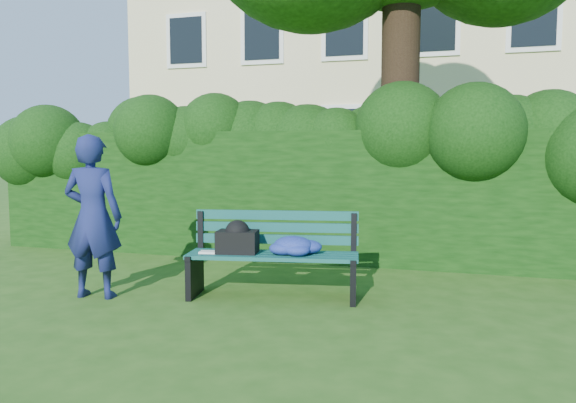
% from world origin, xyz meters
% --- Properties ---
extents(ground, '(80.00, 80.00, 0.00)m').
position_xyz_m(ground, '(0.00, 0.00, 0.00)').
color(ground, '#2A5316').
rests_on(ground, ground).
extents(apartment_building, '(16.00, 8.08, 12.00)m').
position_xyz_m(apartment_building, '(-0.00, 13.99, 6.00)').
color(apartment_building, beige).
rests_on(apartment_building, ground).
extents(hedge, '(10.00, 1.00, 1.80)m').
position_xyz_m(hedge, '(0.00, 2.20, 0.90)').
color(hedge, black).
rests_on(hedge, ground).
extents(park_bench, '(1.83, 0.85, 0.89)m').
position_xyz_m(park_bench, '(0.02, -0.07, 0.50)').
color(park_bench, '#0E483B').
rests_on(park_bench, ground).
extents(man_reading, '(0.67, 0.49, 1.70)m').
position_xyz_m(man_reading, '(-1.76, -0.60, 0.85)').
color(man_reading, navy).
rests_on(man_reading, ground).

